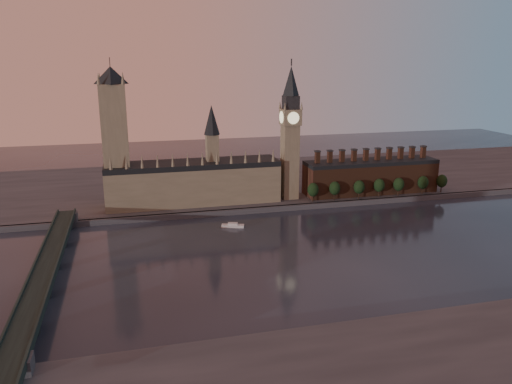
# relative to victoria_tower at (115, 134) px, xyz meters

# --- Properties ---
(ground) EXTENTS (900.00, 900.00, 0.00)m
(ground) POSITION_rel_victoria_tower_xyz_m (120.00, -115.00, -59.09)
(ground) COLOR black
(ground) RESTS_ON ground
(north_bank) EXTENTS (900.00, 182.00, 4.00)m
(north_bank) POSITION_rel_victoria_tower_xyz_m (120.00, 63.04, -57.09)
(north_bank) COLOR #4D4D53
(north_bank) RESTS_ON ground
(palace_of_westminster) EXTENTS (130.00, 30.30, 74.00)m
(palace_of_westminster) POSITION_rel_victoria_tower_xyz_m (55.59, -0.09, -37.46)
(palace_of_westminster) COLOR #7F735A
(palace_of_westminster) RESTS_ON north_bank
(victoria_tower) EXTENTS (24.00, 24.00, 108.00)m
(victoria_tower) POSITION_rel_victoria_tower_xyz_m (0.00, 0.00, 0.00)
(victoria_tower) COLOR #7F735A
(victoria_tower) RESTS_ON north_bank
(big_ben) EXTENTS (15.00, 15.00, 107.00)m
(big_ben) POSITION_rel_victoria_tower_xyz_m (130.00, -5.00, -2.26)
(big_ben) COLOR #7F735A
(big_ben) RESTS_ON north_bank
(chimney_block) EXTENTS (110.00, 25.00, 37.00)m
(chimney_block) POSITION_rel_victoria_tower_xyz_m (200.00, -5.00, -41.27)
(chimney_block) COLOR #4A2B1C
(chimney_block) RESTS_ON north_bank
(embankment_tree_0) EXTENTS (8.60, 8.60, 14.88)m
(embankment_tree_0) POSITION_rel_victoria_tower_xyz_m (144.32, -20.13, -45.62)
(embankment_tree_0) COLOR black
(embankment_tree_0) RESTS_ON north_bank
(embankment_tree_1) EXTENTS (8.60, 8.60, 14.88)m
(embankment_tree_1) POSITION_rel_victoria_tower_xyz_m (162.37, -19.83, -45.62)
(embankment_tree_1) COLOR black
(embankment_tree_1) RESTS_ON north_bank
(embankment_tree_2) EXTENTS (8.60, 8.60, 14.88)m
(embankment_tree_2) POSITION_rel_victoria_tower_xyz_m (182.45, -21.08, -45.62)
(embankment_tree_2) COLOR black
(embankment_tree_2) RESTS_ON north_bank
(embankment_tree_3) EXTENTS (8.60, 8.60, 14.88)m
(embankment_tree_3) POSITION_rel_victoria_tower_xyz_m (200.50, -19.75, -45.62)
(embankment_tree_3) COLOR black
(embankment_tree_3) RESTS_ON north_bank
(embankment_tree_4) EXTENTS (8.60, 8.60, 14.88)m
(embankment_tree_4) POSITION_rel_victoria_tower_xyz_m (217.15, -20.92, -45.62)
(embankment_tree_4) COLOR black
(embankment_tree_4) RESTS_ON north_bank
(embankment_tree_5) EXTENTS (8.60, 8.60, 14.88)m
(embankment_tree_5) POSITION_rel_victoria_tower_xyz_m (239.63, -20.11, -45.62)
(embankment_tree_5) COLOR black
(embankment_tree_5) RESTS_ON north_bank
(embankment_tree_6) EXTENTS (8.60, 8.60, 14.88)m
(embankment_tree_6) POSITION_rel_victoria_tower_xyz_m (257.43, -19.54, -45.62)
(embankment_tree_6) COLOR black
(embankment_tree_6) RESTS_ON north_bank
(westminster_bridge) EXTENTS (14.00, 200.00, 11.55)m
(westminster_bridge) POSITION_rel_victoria_tower_xyz_m (-35.00, -117.70, -51.65)
(westminster_bridge) COLOR #1D2E2A
(westminster_bridge) RESTS_ON ground
(river_boat) EXTENTS (15.83, 8.71, 3.05)m
(river_boat) POSITION_rel_victoria_tower_xyz_m (74.33, -52.86, -57.92)
(river_boat) COLOR silver
(river_boat) RESTS_ON ground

